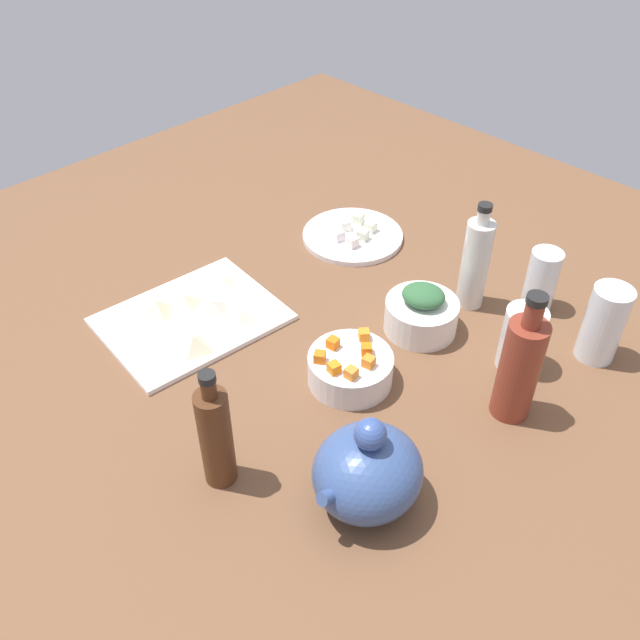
% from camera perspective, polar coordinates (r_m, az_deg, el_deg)
% --- Properties ---
extents(tabletop, '(1.90, 1.90, 0.03)m').
position_cam_1_polar(tabletop, '(1.27, 0.00, -2.25)').
color(tabletop, brown).
rests_on(tabletop, ground).
extents(cutting_board, '(0.34, 0.28, 0.01)m').
position_cam_1_polar(cutting_board, '(1.32, -10.66, 0.09)').
color(cutting_board, white).
rests_on(cutting_board, tabletop).
extents(plate_tofu, '(0.22, 0.22, 0.01)m').
position_cam_1_polar(plate_tofu, '(1.53, 2.74, 7.02)').
color(plate_tofu, white).
rests_on(plate_tofu, tabletop).
extents(bowl_greens, '(0.14, 0.14, 0.06)m').
position_cam_1_polar(bowl_greens, '(1.28, 8.42, 0.35)').
color(bowl_greens, white).
rests_on(bowl_greens, tabletop).
extents(bowl_carrots, '(0.15, 0.15, 0.05)m').
position_cam_1_polar(bowl_carrots, '(1.17, 2.54, -4.08)').
color(bowl_carrots, white).
rests_on(bowl_carrots, tabletop).
extents(teapot, '(0.18, 0.15, 0.17)m').
position_cam_1_polar(teapot, '(0.98, 3.98, -12.47)').
color(teapot, '#375085').
rests_on(teapot, tabletop).
extents(bottle_0, '(0.05, 0.05, 0.21)m').
position_cam_1_polar(bottle_0, '(0.99, -8.70, -9.54)').
color(bottle_0, '#4F2B17').
rests_on(bottle_0, tabletop).
extents(bottle_1, '(0.06, 0.06, 0.24)m').
position_cam_1_polar(bottle_1, '(1.11, 16.32, -3.77)').
color(bottle_1, maroon).
rests_on(bottle_1, tabletop).
extents(bottle_2, '(0.05, 0.05, 0.22)m').
position_cam_1_polar(bottle_2, '(1.32, 12.83, 4.70)').
color(bottle_2, silver).
rests_on(bottle_2, tabletop).
extents(drinking_glass_0, '(0.07, 0.07, 0.12)m').
position_cam_1_polar(drinking_glass_0, '(1.22, 16.46, -1.54)').
color(drinking_glass_0, white).
rests_on(drinking_glass_0, tabletop).
extents(drinking_glass_1, '(0.07, 0.07, 0.15)m').
position_cam_1_polar(drinking_glass_1, '(1.28, 22.58, -0.29)').
color(drinking_glass_1, white).
rests_on(drinking_glass_1, tabletop).
extents(drinking_glass_2, '(0.06, 0.06, 0.13)m').
position_cam_1_polar(drinking_glass_2, '(1.36, 17.98, 3.18)').
color(drinking_glass_2, white).
rests_on(drinking_glass_2, tabletop).
extents(carrot_cube_0, '(0.03, 0.03, 0.02)m').
position_cam_1_polar(carrot_cube_0, '(1.18, 3.69, -1.24)').
color(carrot_cube_0, orange).
rests_on(carrot_cube_0, bowl_carrots).
extents(carrot_cube_1, '(0.03, 0.03, 0.02)m').
position_cam_1_polar(carrot_cube_1, '(1.15, 3.90, -2.47)').
color(carrot_cube_1, orange).
rests_on(carrot_cube_1, bowl_carrots).
extents(carrot_cube_2, '(0.02, 0.02, 0.02)m').
position_cam_1_polar(carrot_cube_2, '(1.11, 2.62, -4.43)').
color(carrot_cube_2, orange).
rests_on(carrot_cube_2, bowl_carrots).
extents(carrot_cube_3, '(0.02, 0.02, 0.02)m').
position_cam_1_polar(carrot_cube_3, '(1.16, 1.08, -1.92)').
color(carrot_cube_3, orange).
rests_on(carrot_cube_3, bowl_carrots).
extents(carrot_cube_4, '(0.02, 0.02, 0.02)m').
position_cam_1_polar(carrot_cube_4, '(1.13, -0.02, -3.10)').
color(carrot_cube_4, orange).
rests_on(carrot_cube_4, bowl_carrots).
extents(carrot_cube_5, '(0.02, 0.02, 0.02)m').
position_cam_1_polar(carrot_cube_5, '(1.13, 4.07, -3.48)').
color(carrot_cube_5, orange).
rests_on(carrot_cube_5, bowl_carrots).
extents(carrot_cube_6, '(0.02, 0.02, 0.02)m').
position_cam_1_polar(carrot_cube_6, '(1.11, 1.18, -4.00)').
color(carrot_cube_6, orange).
rests_on(carrot_cube_6, bowl_carrots).
extents(chopped_greens_mound, '(0.09, 0.10, 0.03)m').
position_cam_1_polar(chopped_greens_mound, '(1.25, 8.63, 2.04)').
color(chopped_greens_mound, '#306037').
rests_on(chopped_greens_mound, bowl_greens).
extents(tofu_cube_0, '(0.03, 0.03, 0.02)m').
position_cam_1_polar(tofu_cube_0, '(1.50, 3.59, 7.10)').
color(tofu_cube_0, silver).
rests_on(tofu_cube_0, plate_tofu).
extents(tofu_cube_1, '(0.03, 0.03, 0.02)m').
position_cam_1_polar(tofu_cube_1, '(1.50, 1.54, 7.07)').
color(tofu_cube_1, silver).
rests_on(tofu_cube_1, plate_tofu).
extents(tofu_cube_2, '(0.03, 0.03, 0.02)m').
position_cam_1_polar(tofu_cube_2, '(1.56, 3.23, 8.45)').
color(tofu_cube_2, '#E8EECD').
rests_on(tofu_cube_2, plate_tofu).
extents(tofu_cube_3, '(0.03, 0.03, 0.02)m').
position_cam_1_polar(tofu_cube_3, '(1.53, 2.10, 7.93)').
color(tofu_cube_3, white).
rests_on(tofu_cube_3, plate_tofu).
extents(tofu_cube_4, '(0.02, 0.02, 0.02)m').
position_cam_1_polar(tofu_cube_4, '(1.48, 2.72, 6.54)').
color(tofu_cube_4, '#F3DED2').
rests_on(tofu_cube_4, plate_tofu).
extents(tofu_cube_5, '(0.02, 0.02, 0.02)m').
position_cam_1_polar(tofu_cube_5, '(1.53, 4.26, 7.77)').
color(tofu_cube_5, white).
rests_on(tofu_cube_5, plate_tofu).
extents(dumpling_0, '(0.07, 0.06, 0.03)m').
position_cam_1_polar(dumpling_0, '(1.31, -8.96, 1.08)').
color(dumpling_0, beige).
rests_on(dumpling_0, cutting_board).
extents(dumpling_1, '(0.07, 0.07, 0.03)m').
position_cam_1_polar(dumpling_1, '(1.24, -10.47, -1.85)').
color(dumpling_1, beige).
rests_on(dumpling_1, cutting_board).
extents(dumpling_2, '(0.06, 0.06, 0.03)m').
position_cam_1_polar(dumpling_2, '(1.33, -13.46, 1.07)').
color(dumpling_2, beige).
rests_on(dumpling_2, cutting_board).
extents(dumpling_3, '(0.07, 0.06, 0.02)m').
position_cam_1_polar(dumpling_3, '(1.37, -8.22, 3.06)').
color(dumpling_3, beige).
rests_on(dumpling_3, cutting_board).
extents(dumpling_4, '(0.06, 0.06, 0.03)m').
position_cam_1_polar(dumpling_4, '(1.33, -11.18, 1.58)').
color(dumpling_4, beige).
rests_on(dumpling_4, cutting_board).
extents(dumpling_5, '(0.07, 0.08, 0.02)m').
position_cam_1_polar(dumpling_5, '(1.28, -6.61, 0.34)').
color(dumpling_5, beige).
rests_on(dumpling_5, cutting_board).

